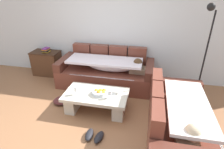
# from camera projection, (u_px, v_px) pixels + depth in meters

# --- Properties ---
(ground_plane) EXTENTS (14.00, 14.00, 0.00)m
(ground_plane) POSITION_uv_depth(u_px,v_px,m) (78.00, 129.00, 3.18)
(ground_plane) COLOR #8F5F3E
(back_wall) EXTENTS (9.00, 0.10, 2.70)m
(back_wall) POSITION_uv_depth(u_px,v_px,m) (106.00, 24.00, 4.46)
(back_wall) COLOR silver
(back_wall) RESTS_ON ground_plane
(couch_along_wall) EXTENTS (2.23, 0.92, 0.88)m
(couch_along_wall) POSITION_uv_depth(u_px,v_px,m) (107.00, 72.00, 4.43)
(couch_along_wall) COLOR brown
(couch_along_wall) RESTS_ON ground_plane
(couch_near_window) EXTENTS (0.92, 1.85, 0.88)m
(couch_near_window) POSITION_uv_depth(u_px,v_px,m) (178.00, 121.00, 2.84)
(couch_near_window) COLOR brown
(couch_near_window) RESTS_ON ground_plane
(coffee_table) EXTENTS (1.20, 0.68, 0.38)m
(coffee_table) POSITION_uv_depth(u_px,v_px,m) (96.00, 100.00, 3.55)
(coffee_table) COLOR beige
(coffee_table) RESTS_ON ground_plane
(fruit_bowl) EXTENTS (0.28, 0.28, 0.10)m
(fruit_bowl) POSITION_uv_depth(u_px,v_px,m) (100.00, 92.00, 3.44)
(fruit_bowl) COLOR silver
(fruit_bowl) RESTS_ON coffee_table
(wine_glass_near_left) EXTENTS (0.07, 0.07, 0.17)m
(wine_glass_near_left) POSITION_uv_depth(u_px,v_px,m) (76.00, 89.00, 3.39)
(wine_glass_near_left) COLOR silver
(wine_glass_near_left) RESTS_ON coffee_table
(wine_glass_near_right) EXTENTS (0.07, 0.07, 0.17)m
(wine_glass_near_right) POSITION_uv_depth(u_px,v_px,m) (110.00, 93.00, 3.28)
(wine_glass_near_right) COLOR silver
(wine_glass_near_right) RESTS_ON coffee_table
(open_magazine) EXTENTS (0.29, 0.22, 0.01)m
(open_magazine) POSITION_uv_depth(u_px,v_px,m) (108.00, 95.00, 3.42)
(open_magazine) COLOR white
(open_magazine) RESTS_ON coffee_table
(side_cabinet) EXTENTS (0.72, 0.44, 0.64)m
(side_cabinet) POSITION_uv_depth(u_px,v_px,m) (47.00, 63.00, 4.95)
(side_cabinet) COLOR #4D2E1C
(side_cabinet) RESTS_ON ground_plane
(book_stack_on_cabinet) EXTENTS (0.17, 0.22, 0.11)m
(book_stack_on_cabinet) POSITION_uv_depth(u_px,v_px,m) (46.00, 50.00, 4.78)
(book_stack_on_cabinet) COLOR gold
(book_stack_on_cabinet) RESTS_ON side_cabinet
(floor_lamp) EXTENTS (0.33, 0.31, 1.95)m
(floor_lamp) POSITION_uv_depth(u_px,v_px,m) (205.00, 48.00, 3.56)
(floor_lamp) COLOR black
(floor_lamp) RESTS_ON ground_plane
(pair_of_shoes) EXTENTS (0.32, 0.30, 0.09)m
(pair_of_shoes) POSITION_uv_depth(u_px,v_px,m) (94.00, 136.00, 2.97)
(pair_of_shoes) COLOR black
(pair_of_shoes) RESTS_ON ground_plane
(crumpled_garment) EXTENTS (0.51, 0.48, 0.12)m
(crumpled_garment) POSITION_uv_depth(u_px,v_px,m) (63.00, 100.00, 3.84)
(crumpled_garment) COLOR #4C2323
(crumpled_garment) RESTS_ON ground_plane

